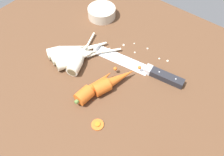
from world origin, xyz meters
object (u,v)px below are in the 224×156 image
Objects in this scene: whole_carrot at (113,81)px; parsnip_mid_left at (67,50)px; parsnip_back at (75,59)px; parsnip_mid_right at (76,54)px; parsnip_front at (80,58)px; carrot_slice_stray_near at (98,124)px; chefs_knife at (133,64)px; parsnip_outer at (70,54)px; whole_carrot_second at (94,87)px; prep_bowl at (102,12)px.

parsnip_mid_left is (-20.73, 0.53, -0.12)cm from whole_carrot.
parsnip_mid_left is 0.99× the size of parsnip_back.
parsnip_back is (-15.75, -0.89, -0.12)cm from whole_carrot.
parsnip_front is at bearing -12.60° from parsnip_mid_right.
parsnip_mid_left is 29.43cm from carrot_slice_stray_near.
parsnip_back reaches higher than carrot_slice_stray_near.
chefs_knife is at bearing 90.00° from whole_carrot.
chefs_knife is 19.51cm from parsnip_mid_right.
parsnip_outer is at bearing 150.29° from carrot_slice_stray_near.
whole_carrot_second is at bearing -101.38° from chefs_knife.
parsnip_outer is at bearing -150.63° from chefs_knife.
chefs_knife is at bearing 78.62° from whole_carrot_second.
prep_bowl is (-3.85, 23.29, 0.17)cm from parsnip_mid_left.
parsnip_front is 1.75cm from parsnip_back.
carrot_slice_stray_near is (22.05, -14.62, -1.62)cm from parsnip_mid_right.
whole_carrot_second is 13.18cm from parsnip_front.
whole_carrot_second is 5.07× the size of carrot_slice_stray_near.
chefs_knife is 3.17× the size of prep_bowl.
parsnip_back is 0.96× the size of parsnip_outer.
parsnip_front is 1.08× the size of parsnip_mid_left.
whole_carrot is at bearing 110.66° from carrot_slice_stray_near.
chefs_knife is 19.58cm from parsnip_back.
parsnip_back is 5.23× the size of carrot_slice_stray_near.
carrot_slice_stray_near is at bearing -35.27° from parsnip_front.
prep_bowl is (-7.62, 22.71, 0.17)cm from parsnip_mid_right.
chefs_knife is 1.88× the size of parsnip_back.
parsnip_outer is (-18.76, -10.56, 1.33)cm from chefs_knife.
parsnip_outer is 1.76× the size of prep_bowl.
chefs_knife is at bearing 101.90° from carrot_slice_stray_near.
parsnip_back is (1.20, -1.99, 0.00)cm from parsnip_mid_right.
parsnip_mid_right is at bearing 121.08° from parsnip_back.
whole_carrot_second is at bearing 135.76° from carrot_slice_stray_near.
parsnip_outer is at bearing -151.00° from parsnip_mid_right.
prep_bowl is (-24.58, 13.15, 1.50)cm from chefs_knife.
chefs_knife is 21.57cm from parsnip_outer.
parsnip_front is at bearing 152.64° from whole_carrot_second.
parsnip_back is 1.68× the size of prep_bowl.
parsnip_back is at bearing -15.93° from parsnip_mid_left.
prep_bowl is at bearing 151.85° from chefs_knife.
parsnip_front and parsnip_back have the same top height.
chefs_knife is 10.76cm from whole_carrot.
parsnip_mid_left reaches higher than carrot_slice_stray_near.
parsnip_front is 1.02× the size of parsnip_mid_right.
parsnip_front is at bearing 144.73° from carrot_slice_stray_near.
whole_carrot is 15.78cm from parsnip_back.
parsnip_front is 1.81× the size of prep_bowl.
whole_carrot reaches higher than carrot_slice_stray_near.
whole_carrot and whole_carrot_second have the same top height.
whole_carrot_second is at bearing -25.37° from parsnip_mid_right.
parsnip_outer is (1.96, -0.43, 0.00)cm from parsnip_mid_left.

